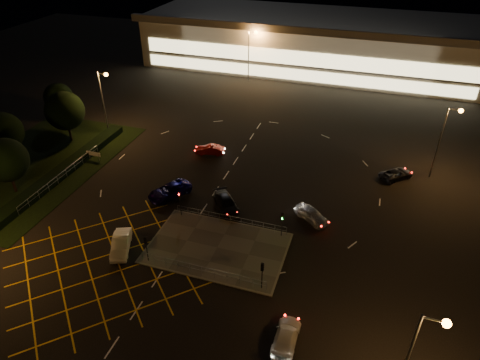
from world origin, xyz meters
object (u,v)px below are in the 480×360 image
(signal_ne, at_px, (282,219))
(signal_sw, at_px, (146,244))
(car_far_dkgrey, at_px, (226,203))
(signal_nw, at_px, (180,199))
(car_east_grey, at_px, (396,174))
(car_queue_white, at_px, (121,244))
(car_approach_white, at_px, (286,337))
(car_circ_red, at_px, (210,150))
(car_right_silver, at_px, (312,215))
(signal_se, at_px, (262,271))
(car_left_blue, at_px, (170,191))

(signal_ne, bearing_deg, signal_sw, -146.35)
(car_far_dkgrey, bearing_deg, signal_sw, -150.79)
(signal_nw, height_order, car_east_grey, signal_nw)
(signal_sw, xyz_separation_m, car_queue_white, (-3.50, 0.67, -1.58))
(car_queue_white, xyz_separation_m, car_approach_white, (19.00, -5.70, -0.11))
(car_queue_white, bearing_deg, car_circ_red, 63.94)
(signal_nw, relative_size, car_right_silver, 0.71)
(car_far_dkgrey, relative_size, car_east_grey, 1.10)
(signal_ne, bearing_deg, car_queue_white, -154.73)
(signal_sw, xyz_separation_m, car_approach_white, (15.50, -5.03, -1.69))
(signal_nw, bearing_deg, car_east_grey, 34.51)
(signal_sw, relative_size, car_far_dkgrey, 0.62)
(car_east_grey, bearing_deg, signal_nw, 81.28)
(signal_se, distance_m, car_right_silver, 12.33)
(signal_nw, distance_m, car_right_silver, 15.22)
(signal_se, bearing_deg, signal_ne, -90.00)
(signal_ne, xyz_separation_m, car_approach_white, (3.50, -13.02, -1.69))
(car_far_dkgrey, bearing_deg, car_queue_white, -166.27)
(signal_se, height_order, car_left_blue, signal_se)
(car_queue_white, height_order, car_far_dkgrey, car_queue_white)
(signal_se, height_order, car_approach_white, signal_se)
(car_east_grey, bearing_deg, car_approach_white, 121.14)
(car_queue_white, relative_size, car_east_grey, 1.02)
(car_queue_white, xyz_separation_m, car_east_grey, (27.20, 23.61, -0.14))
(car_approach_white, bearing_deg, car_right_silver, -86.63)
(signal_se, xyz_separation_m, car_queue_white, (-15.50, 0.67, -1.58))
(car_right_silver, bearing_deg, car_far_dkgrey, 130.35)
(car_right_silver, bearing_deg, signal_sw, 164.24)
(car_left_blue, bearing_deg, car_right_silver, 31.09)
(signal_se, distance_m, car_approach_white, 6.36)
(signal_nw, xyz_separation_m, car_left_blue, (-3.03, 3.25, -1.59))
(car_far_dkgrey, bearing_deg, signal_se, -94.19)
(car_circ_red, bearing_deg, signal_se, 20.68)
(car_right_silver, xyz_separation_m, car_circ_red, (-16.82, 10.86, -0.08))
(car_east_grey, bearing_deg, signal_se, 111.05)
(signal_ne, distance_m, car_east_grey, 20.13)
(car_circ_red, distance_m, car_east_grey, 25.95)
(signal_sw, xyz_separation_m, signal_ne, (12.00, 7.99, 0.00))
(car_far_dkgrey, distance_m, car_circ_red, 13.60)
(car_queue_white, bearing_deg, car_approach_white, -39.43)
(signal_se, relative_size, car_east_grey, 0.68)
(car_queue_white, bearing_deg, car_right_silver, 9.17)
(car_left_blue, bearing_deg, signal_ne, 16.60)
(signal_sw, relative_size, car_circ_red, 0.77)
(signal_sw, bearing_deg, signal_ne, -146.35)
(signal_ne, relative_size, car_left_blue, 0.56)
(car_circ_red, height_order, car_approach_white, car_circ_red)
(car_left_blue, relative_size, car_right_silver, 1.26)
(signal_ne, xyz_separation_m, car_circ_red, (-14.21, 14.82, -1.69))
(signal_ne, bearing_deg, car_approach_white, -74.95)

